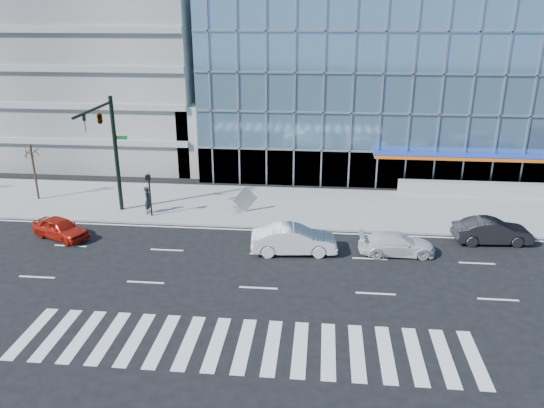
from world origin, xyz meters
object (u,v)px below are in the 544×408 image
Objects in this scene: street_tree_near at (31,152)px; red_sedan at (60,228)px; ped_signal_post at (149,188)px; tilted_panel at (245,199)px; dark_sedan at (492,231)px; traffic_signal at (105,130)px; white_sedan at (294,240)px; pedestrian at (148,200)px; white_suv at (397,244)px.

street_tree_near is 1.09× the size of red_sedan.
tilted_panel is (6.30, 1.46, -1.07)m from ped_signal_post.
dark_sedan is (31.57, -4.50, -3.02)m from street_tree_near.
traffic_signal is 6.15× the size of tilted_panel.
traffic_signal reaches higher than dark_sedan.
ped_signal_post is 11.12m from white_sedan.
traffic_signal is 2.67× the size of ped_signal_post.
pedestrian is at bearing 79.44° from dark_sedan.
traffic_signal reaches higher than pedestrian.
white_sedan is 1.29× the size of red_sedan.
red_sedan is (-20.65, 0.27, 0.02)m from white_suv.
white_suv is 11.27m from tilted_panel.
traffic_signal reaches higher than white_suv.
traffic_signal is at bearing 75.18° from white_suv.
tilted_panel reaches higher than white_sedan.
pedestrian reaches higher than white_suv.
tilted_panel reaches higher than dark_sedan.
street_tree_near reaches higher than white_sedan.
white_suv is 3.40× the size of tilted_panel.
traffic_signal is at bearing 113.72° from pedestrian.
dark_sedan is 16.14m from tilted_panel.
tilted_panel is (10.88, 5.33, 0.41)m from red_sedan.
red_sedan is (-14.65, 0.66, -0.16)m from white_sedan.
red_sedan is (-4.58, -3.87, -1.48)m from ped_signal_post.
tilted_panel is at bearing 13.08° from ped_signal_post.
street_tree_near reaches higher than pedestrian.
red_sedan is at bearing -120.80° from traffic_signal.
red_sedan is (-26.65, -1.92, -0.10)m from dark_sedan.
red_sedan is at bearing -52.55° from street_tree_near.
traffic_signal reaches higher than ped_signal_post.
white_sedan is 1.09× the size of dark_sedan.
traffic_signal is 25.21m from dark_sedan.
white_suv is at bearing -91.75° from white_sedan.
white_suv is at bearing 105.82° from dark_sedan.
tilted_panel is (-3.77, 5.99, 0.24)m from white_sedan.
white_sedan is at bearing -115.49° from pedestrian.
traffic_signal is at bearing -22.71° from street_tree_near.
dark_sedan is at bearing -95.88° from pedestrian.
street_tree_near is (-9.50, 2.56, 1.64)m from ped_signal_post.
pedestrian is at bearing -12.40° from street_tree_near.
street_tree_near reaches higher than ped_signal_post.
pedestrian is (-16.43, 4.68, 0.46)m from white_suv.
pedestrian reaches higher than dark_sedan.
tilted_panel is (-9.77, 5.60, 0.43)m from white_suv.
ped_signal_post reaches higher than white_sedan.
pedestrian reaches higher than white_sedan.
red_sedan is 2.99× the size of tilted_panel.
ped_signal_post is at bearing 72.20° from white_suv.
dark_sedan is 22.57m from pedestrian.
dark_sedan is at bearing -83.37° from white_sedan.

